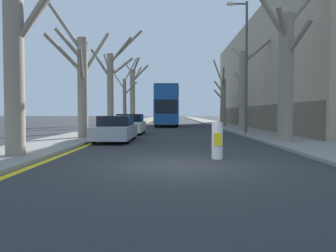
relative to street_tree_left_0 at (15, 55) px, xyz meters
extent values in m
plane|color=#2B2D30|center=(5.26, -1.29, -3.33)|extent=(300.00, 300.00, 0.00)
cube|color=gray|center=(-0.53, 48.71, -3.27)|extent=(3.03, 120.00, 0.12)
cube|color=gray|center=(11.04, 48.71, -3.27)|extent=(3.03, 120.00, 0.12)
cube|color=tan|center=(17.56, 22.89, 1.95)|extent=(10.00, 35.38, 10.56)
cube|color=#6B5E4C|center=(12.54, 22.89, -2.27)|extent=(0.12, 34.68, 2.11)
cube|color=yellow|center=(1.17, 48.71, -3.33)|extent=(0.24, 120.00, 0.01)
cylinder|color=gray|center=(0.00, -0.09, -0.54)|extent=(0.62, 0.62, 5.57)
cylinder|color=gray|center=(0.43, 0.22, 1.13)|extent=(1.14, 0.90, 1.80)
cylinder|color=gray|center=(0.89, -0.03, 1.65)|extent=(1.99, 0.35, 2.92)
cylinder|color=gray|center=(-0.27, 0.86, 1.96)|extent=(0.78, 2.07, 1.50)
cylinder|color=gray|center=(0.05, 7.74, -0.50)|extent=(0.57, 0.57, 5.66)
cylinder|color=gray|center=(-0.58, 6.66, 1.23)|extent=(1.48, 2.36, 1.77)
cylinder|color=gray|center=(-0.83, 7.68, 2.86)|extent=(1.95, 0.33, 2.74)
cylinder|color=gray|center=(-0.44, 7.03, 1.79)|extent=(1.21, 1.64, 1.53)
cylinder|color=gray|center=(0.22, 6.83, 0.63)|extent=(0.56, 1.99, 1.75)
cylinder|color=gray|center=(0.64, 8.41, 1.57)|extent=(1.43, 1.60, 2.69)
cylinder|color=gray|center=(0.05, 16.12, -0.19)|extent=(0.58, 0.58, 6.29)
cylinder|color=gray|center=(-0.27, 16.55, 2.16)|extent=(0.91, 1.11, 1.88)
cylinder|color=gray|center=(1.00, 15.33, 3.07)|extent=(2.13, 1.81, 1.87)
cylinder|color=gray|center=(0.86, 16.78, 1.99)|extent=(1.83, 1.56, 1.76)
cylinder|color=gray|center=(1.34, 15.91, 3.51)|extent=(2.75, 0.64, 2.55)
cylinder|color=gray|center=(-0.62, 15.71, 2.06)|extent=(1.59, 1.09, 2.34)
cylinder|color=gray|center=(-0.10, 25.16, -0.72)|extent=(0.42, 0.42, 5.21)
cylinder|color=gray|center=(0.52, 25.47, 2.89)|extent=(1.43, 0.81, 2.68)
cylinder|color=gray|center=(0.54, 25.22, 0.86)|extent=(1.41, 0.27, 1.45)
cylinder|color=gray|center=(-0.86, 25.23, 1.82)|extent=(1.64, 0.29, 2.28)
cylinder|color=gray|center=(-0.12, 32.58, 0.28)|extent=(0.75, 0.75, 7.22)
cylinder|color=gray|center=(0.39, 33.02, 3.13)|extent=(1.36, 1.23, 2.37)
cylinder|color=gray|center=(0.39, 31.64, 4.18)|extent=(1.33, 2.16, 1.97)
cylinder|color=gray|center=(-0.78, 33.50, 4.26)|extent=(1.61, 2.11, 1.85)
cylinder|color=gray|center=(0.89, 32.65, 3.39)|extent=(2.22, 0.41, 2.29)
cylinder|color=gray|center=(10.62, 5.64, -0.17)|extent=(0.72, 0.72, 6.32)
cylinder|color=gray|center=(11.41, 5.65, 3.36)|extent=(1.77, 0.28, 2.16)
cylinder|color=gray|center=(10.25, 5.13, 2.33)|extent=(1.06, 1.32, 1.52)
cylinder|color=gray|center=(9.90, 5.58, 2.86)|extent=(1.68, 0.38, 2.36)
cylinder|color=gray|center=(10.92, 4.92, 1.62)|extent=(0.89, 1.68, 1.59)
cylinder|color=gray|center=(10.51, 14.66, -0.25)|extent=(0.64, 0.64, 6.16)
cylinder|color=gray|center=(10.31, 15.31, 0.74)|extent=(0.65, 1.51, 1.47)
cylinder|color=gray|center=(11.81, 14.78, 3.12)|extent=(2.76, 0.46, 2.40)
cylinder|color=gray|center=(10.28, 15.54, 2.91)|extent=(0.71, 1.93, 1.30)
cylinder|color=gray|center=(10.63, 25.13, -0.74)|extent=(0.53, 0.53, 5.18)
cylinder|color=gray|center=(10.45, 23.95, 1.87)|extent=(0.55, 2.49, 2.03)
cylinder|color=gray|center=(10.22, 25.71, 0.12)|extent=(1.03, 1.37, 1.35)
cylinder|color=gray|center=(10.22, 25.63, 1.00)|extent=(1.05, 1.24, 1.54)
cylinder|color=gray|center=(10.18, 25.84, 2.59)|extent=(1.14, 1.66, 3.17)
cube|color=#19519E|center=(4.47, 26.82, -1.71)|extent=(2.50, 10.18, 2.55)
cube|color=#19519E|center=(4.47, 26.82, 0.28)|extent=(2.45, 9.98, 1.42)
cube|color=navy|center=(4.47, 26.82, 1.04)|extent=(2.45, 9.98, 0.12)
cube|color=black|center=(4.47, 26.82, -1.21)|extent=(2.53, 8.96, 1.33)
cube|color=black|center=(4.47, 26.82, 0.35)|extent=(2.53, 8.96, 1.08)
cube|color=black|center=(4.47, 21.75, -1.21)|extent=(2.25, 0.06, 1.39)
cylinder|color=black|center=(3.39, 23.77, -2.84)|extent=(0.30, 0.97, 0.97)
cylinder|color=black|center=(5.55, 23.77, -2.84)|extent=(0.30, 0.97, 0.97)
cylinder|color=black|center=(3.39, 29.67, -2.84)|extent=(0.30, 0.97, 0.97)
cylinder|color=black|center=(5.55, 29.67, -2.84)|extent=(0.30, 0.97, 0.97)
cube|color=#9EA3AD|center=(2.09, 6.49, -2.83)|extent=(1.81, 4.59, 0.63)
cube|color=black|center=(2.09, 6.76, -2.26)|extent=(1.59, 2.39, 0.52)
cylinder|color=black|center=(1.29, 5.11, -3.02)|extent=(0.20, 0.61, 0.61)
cylinder|color=black|center=(2.88, 5.11, -3.02)|extent=(0.20, 0.61, 0.61)
cylinder|color=black|center=(1.29, 7.86, -3.02)|extent=(0.20, 0.61, 0.61)
cylinder|color=black|center=(2.88, 7.86, -3.02)|extent=(0.20, 0.61, 0.61)
cube|color=silver|center=(2.09, 12.40, -2.81)|extent=(1.90, 4.27, 0.69)
cube|color=black|center=(2.09, 12.65, -2.19)|extent=(1.67, 2.22, 0.55)
cylinder|color=black|center=(1.25, 11.11, -2.99)|extent=(0.20, 0.67, 0.67)
cylinder|color=black|center=(2.92, 11.11, -2.99)|extent=(0.20, 0.67, 0.67)
cylinder|color=black|center=(1.25, 13.68, -2.99)|extent=(0.20, 0.67, 0.67)
cylinder|color=black|center=(2.92, 13.68, -2.99)|extent=(0.20, 0.67, 0.67)
cylinder|color=#4C4F54|center=(9.98, 11.38, 1.09)|extent=(0.16, 0.16, 8.83)
cylinder|color=#4C4F54|center=(9.43, 11.38, 5.35)|extent=(1.10, 0.11, 0.11)
cube|color=beige|center=(8.88, 11.38, 5.35)|extent=(0.44, 0.20, 0.16)
cylinder|color=white|center=(6.50, 0.00, -2.75)|extent=(0.36, 0.36, 1.17)
cube|color=yellow|center=(6.50, -0.18, -2.69)|extent=(0.25, 0.01, 0.42)
camera|label=1|loc=(5.03, -10.53, -1.85)|focal=35.00mm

